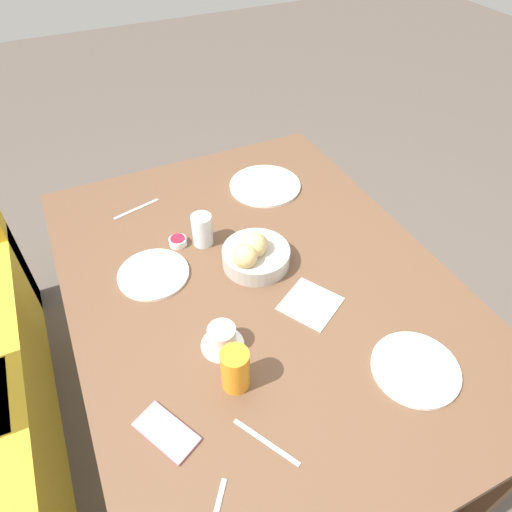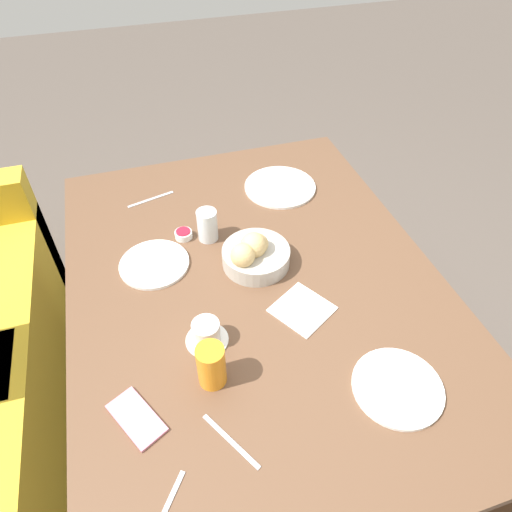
{
  "view_description": "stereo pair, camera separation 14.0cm",
  "coord_description": "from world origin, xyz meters",
  "px_view_note": "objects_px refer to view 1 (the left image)",
  "views": [
    {
      "loc": [
        -0.84,
        0.4,
        1.76
      ],
      "look_at": [
        0.08,
        -0.02,
        0.78
      ],
      "focal_mm": 32.0,
      "sensor_mm": 36.0,
      "label": 1
    },
    {
      "loc": [
        -0.89,
        0.27,
        1.76
      ],
      "look_at": [
        0.08,
        -0.02,
        0.78
      ],
      "focal_mm": 32.0,
      "sensor_mm": 36.0,
      "label": 2
    }
  ],
  "objects_px": {
    "plate_far_center": "(153,274)",
    "spoon_coffee": "(216,512)",
    "water_tumbler": "(202,230)",
    "juice_glass": "(235,369)",
    "knife_silver": "(137,209)",
    "plate_near_left": "(415,369)",
    "jam_bowl_berry": "(178,241)",
    "plate_near_right": "(265,185)",
    "cell_phone": "(166,432)",
    "napkin": "(310,304)",
    "coffee_cup": "(222,338)",
    "bread_basket": "(255,254)",
    "fork_silver": "(266,442)"
  },
  "relations": [
    {
      "from": "plate_near_right",
      "to": "plate_far_center",
      "type": "xyz_separation_m",
      "value": [
        -0.27,
        0.51,
        -0.0
      ]
    },
    {
      "from": "spoon_coffee",
      "to": "cell_phone",
      "type": "height_order",
      "value": "cell_phone"
    },
    {
      "from": "plate_near_right",
      "to": "water_tumbler",
      "type": "height_order",
      "value": "water_tumbler"
    },
    {
      "from": "water_tumbler",
      "to": "knife_silver",
      "type": "xyz_separation_m",
      "value": [
        0.27,
        0.15,
        -0.05
      ]
    },
    {
      "from": "knife_silver",
      "to": "coffee_cup",
      "type": "bearing_deg",
      "value": -174.87
    },
    {
      "from": "knife_silver",
      "to": "cell_phone",
      "type": "bearing_deg",
      "value": 170.19
    },
    {
      "from": "coffee_cup",
      "to": "knife_silver",
      "type": "height_order",
      "value": "coffee_cup"
    },
    {
      "from": "knife_silver",
      "to": "spoon_coffee",
      "type": "bearing_deg",
      "value": 174.36
    },
    {
      "from": "plate_near_right",
      "to": "jam_bowl_berry",
      "type": "xyz_separation_m",
      "value": [
        -0.17,
        0.4,
        0.01
      ]
    },
    {
      "from": "jam_bowl_berry",
      "to": "plate_near_left",
      "type": "bearing_deg",
      "value": -150.62
    },
    {
      "from": "knife_silver",
      "to": "spoon_coffee",
      "type": "xyz_separation_m",
      "value": [
        -1.03,
        0.1,
        0.0
      ]
    },
    {
      "from": "plate_near_right",
      "to": "napkin",
      "type": "relative_size",
      "value": 1.34
    },
    {
      "from": "plate_near_left",
      "to": "plate_near_right",
      "type": "relative_size",
      "value": 0.83
    },
    {
      "from": "spoon_coffee",
      "to": "fork_silver",
      "type": "bearing_deg",
      "value": -60.6
    },
    {
      "from": "bread_basket",
      "to": "cell_phone",
      "type": "bearing_deg",
      "value": 134.78
    },
    {
      "from": "spoon_coffee",
      "to": "plate_near_left",
      "type": "bearing_deg",
      "value": -80.74
    },
    {
      "from": "water_tumbler",
      "to": "juice_glass",
      "type": "bearing_deg",
      "value": 168.4
    },
    {
      "from": "plate_far_center",
      "to": "napkin",
      "type": "bearing_deg",
      "value": -128.82
    },
    {
      "from": "bread_basket",
      "to": "plate_near_right",
      "type": "bearing_deg",
      "value": -30.3
    },
    {
      "from": "plate_near_right",
      "to": "plate_far_center",
      "type": "relative_size",
      "value": 1.23
    },
    {
      "from": "plate_near_left",
      "to": "knife_silver",
      "type": "height_order",
      "value": "plate_near_left"
    },
    {
      "from": "fork_silver",
      "to": "spoon_coffee",
      "type": "relative_size",
      "value": 1.41
    },
    {
      "from": "coffee_cup",
      "to": "jam_bowl_berry",
      "type": "relative_size",
      "value": 1.99
    },
    {
      "from": "napkin",
      "to": "water_tumbler",
      "type": "bearing_deg",
      "value": 26.21
    },
    {
      "from": "plate_far_center",
      "to": "spoon_coffee",
      "type": "height_order",
      "value": "plate_far_center"
    },
    {
      "from": "plate_far_center",
      "to": "fork_silver",
      "type": "xyz_separation_m",
      "value": [
        -0.61,
        -0.08,
        -0.0
      ]
    },
    {
      "from": "knife_silver",
      "to": "napkin",
      "type": "relative_size",
      "value": 0.87
    },
    {
      "from": "juice_glass",
      "to": "spoon_coffee",
      "type": "height_order",
      "value": "juice_glass"
    },
    {
      "from": "fork_silver",
      "to": "napkin",
      "type": "xyz_separation_m",
      "value": [
        0.31,
        -0.29,
        0.0
      ]
    },
    {
      "from": "plate_far_center",
      "to": "napkin",
      "type": "height_order",
      "value": "plate_far_center"
    },
    {
      "from": "plate_near_left",
      "to": "plate_near_right",
      "type": "distance_m",
      "value": 0.87
    },
    {
      "from": "plate_near_left",
      "to": "coffee_cup",
      "type": "xyz_separation_m",
      "value": [
        0.27,
        0.41,
        0.03
      ]
    },
    {
      "from": "bread_basket",
      "to": "water_tumbler",
      "type": "bearing_deg",
      "value": 33.82
    },
    {
      "from": "plate_near_left",
      "to": "juice_glass",
      "type": "xyz_separation_m",
      "value": [
        0.16,
        0.42,
        0.06
      ]
    },
    {
      "from": "napkin",
      "to": "cell_phone",
      "type": "relative_size",
      "value": 1.19
    },
    {
      "from": "plate_far_center",
      "to": "knife_silver",
      "type": "distance_m",
      "value": 0.34
    },
    {
      "from": "coffee_cup",
      "to": "cell_phone",
      "type": "bearing_deg",
      "value": 129.09
    },
    {
      "from": "plate_near_left",
      "to": "jam_bowl_berry",
      "type": "relative_size",
      "value": 3.87
    },
    {
      "from": "plate_near_right",
      "to": "coffee_cup",
      "type": "distance_m",
      "value": 0.73
    },
    {
      "from": "jam_bowl_berry",
      "to": "napkin",
      "type": "bearing_deg",
      "value": -146.88
    },
    {
      "from": "coffee_cup",
      "to": "jam_bowl_berry",
      "type": "height_order",
      "value": "coffee_cup"
    },
    {
      "from": "plate_far_center",
      "to": "cell_phone",
      "type": "xyz_separation_m",
      "value": [
        -0.49,
        0.11,
        -0.0
      ]
    },
    {
      "from": "plate_near_left",
      "to": "jam_bowl_berry",
      "type": "height_order",
      "value": "jam_bowl_berry"
    },
    {
      "from": "plate_near_right",
      "to": "jam_bowl_berry",
      "type": "bearing_deg",
      "value": 113.21
    },
    {
      "from": "water_tumbler",
      "to": "napkin",
      "type": "xyz_separation_m",
      "value": [
        -0.38,
        -0.19,
        -0.05
      ]
    },
    {
      "from": "juice_glass",
      "to": "fork_silver",
      "type": "xyz_separation_m",
      "value": [
        -0.16,
        -0.0,
        -0.06
      ]
    },
    {
      "from": "plate_near_right",
      "to": "fork_silver",
      "type": "height_order",
      "value": "plate_near_right"
    },
    {
      "from": "plate_far_center",
      "to": "napkin",
      "type": "relative_size",
      "value": 1.08
    },
    {
      "from": "bread_basket",
      "to": "plate_near_left",
      "type": "xyz_separation_m",
      "value": [
        -0.51,
        -0.21,
        -0.04
      ]
    },
    {
      "from": "bread_basket",
      "to": "water_tumbler",
      "type": "distance_m",
      "value": 0.2
    }
  ]
}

